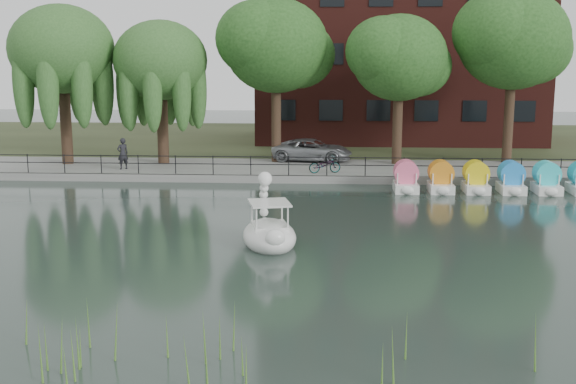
# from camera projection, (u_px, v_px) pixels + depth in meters

# --- Properties ---
(ground_plane) EXTENTS (120.00, 120.00, 0.00)m
(ground_plane) POSITION_uv_depth(u_px,v_px,m) (267.00, 251.00, 24.97)
(ground_plane) COLOR #374940
(promenade) EXTENTS (40.00, 6.00, 0.40)m
(promenade) POSITION_uv_depth(u_px,v_px,m) (291.00, 170.00, 40.60)
(promenade) COLOR gray
(promenade) RESTS_ON ground_plane
(kerb) EXTENTS (40.00, 0.25, 0.40)m
(kerb) POSITION_uv_depth(u_px,v_px,m) (288.00, 179.00, 37.71)
(kerb) COLOR gray
(kerb) RESTS_ON ground_plane
(land_strip) EXTENTS (60.00, 22.00, 0.36)m
(land_strip) POSITION_uv_depth(u_px,v_px,m) (301.00, 140.00, 54.32)
(land_strip) COLOR #47512D
(land_strip) RESTS_ON ground_plane
(railing) EXTENTS (32.00, 0.05, 1.00)m
(railing) POSITION_uv_depth(u_px,v_px,m) (289.00, 161.00, 37.73)
(railing) COLOR black
(railing) RESTS_ON promenade
(apartment_building) EXTENTS (20.00, 10.07, 18.00)m
(apartment_building) POSITION_uv_depth(u_px,v_px,m) (398.00, 15.00, 52.13)
(apartment_building) COLOR #4C1E16
(apartment_building) RESTS_ON land_strip
(willow_left) EXTENTS (5.88, 5.88, 9.01)m
(willow_left) POSITION_uv_depth(u_px,v_px,m) (62.00, 50.00, 40.55)
(willow_left) COLOR #473323
(willow_left) RESTS_ON promenade
(willow_mid) EXTENTS (5.32, 5.32, 8.15)m
(willow_mid) POSITION_uv_depth(u_px,v_px,m) (160.00, 61.00, 40.85)
(willow_mid) COLOR #473323
(willow_mid) RESTS_ON promenade
(broadleaf_center) EXTENTS (6.00, 6.00, 9.25)m
(broadleaf_center) POSITION_uv_depth(u_px,v_px,m) (276.00, 46.00, 41.30)
(broadleaf_center) COLOR #473323
(broadleaf_center) RESTS_ON promenade
(broadleaf_right) EXTENTS (5.40, 5.40, 8.32)m
(broadleaf_right) POSITION_uv_depth(u_px,v_px,m) (399.00, 58.00, 40.55)
(broadleaf_right) COLOR #473323
(broadleaf_right) RESTS_ON promenade
(broadleaf_far) EXTENTS (6.30, 6.30, 9.71)m
(broadleaf_far) POSITION_uv_depth(u_px,v_px,m) (513.00, 40.00, 40.96)
(broadleaf_far) COLOR #473323
(broadleaf_far) RESTS_ON promenade
(minivan) EXTENTS (3.19, 5.67, 1.50)m
(minivan) POSITION_uv_depth(u_px,v_px,m) (312.00, 148.00, 42.56)
(minivan) COLOR gray
(minivan) RESTS_ON promenade
(bicycle) EXTENTS (1.01, 1.82, 1.00)m
(bicycle) POSITION_uv_depth(u_px,v_px,m) (325.00, 164.00, 38.41)
(bicycle) COLOR gray
(bicycle) RESTS_ON promenade
(pedestrian) EXTENTS (0.86, 0.82, 1.98)m
(pedestrian) POSITION_uv_depth(u_px,v_px,m) (123.00, 151.00, 39.57)
(pedestrian) COLOR black
(pedestrian) RESTS_ON promenade
(swan_boat) EXTENTS (2.50, 3.31, 2.51)m
(swan_boat) POSITION_uv_depth(u_px,v_px,m) (269.00, 230.00, 25.57)
(swan_boat) COLOR white
(swan_boat) RESTS_ON ground_plane
(pedal_boat_row) EXTENTS (11.35, 1.70, 1.40)m
(pedal_boat_row) POSITION_uv_depth(u_px,v_px,m) (511.00, 180.00, 35.15)
(pedal_boat_row) COLOR white
(pedal_boat_row) RESTS_ON ground_plane
(reed_bank) EXTENTS (24.00, 2.40, 1.20)m
(reed_bank) POSITION_uv_depth(u_px,v_px,m) (321.00, 346.00, 15.43)
(reed_bank) COLOR #669938
(reed_bank) RESTS_ON ground_plane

